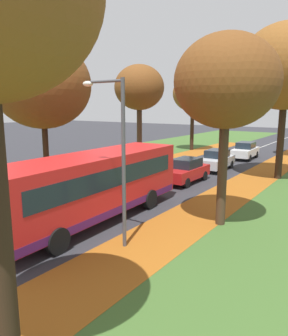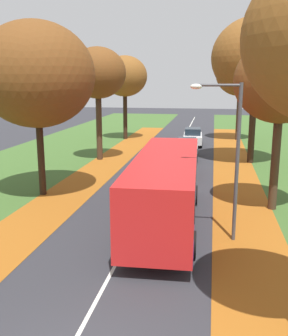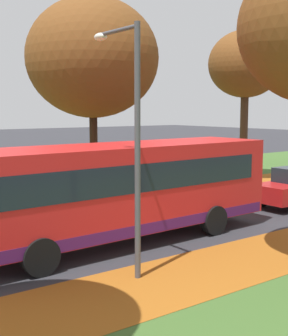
{
  "view_description": "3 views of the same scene",
  "coord_description": "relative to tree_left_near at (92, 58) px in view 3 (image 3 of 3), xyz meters",
  "views": [
    {
      "loc": [
        11.0,
        -0.35,
        5.07
      ],
      "look_at": [
        1.44,
        13.45,
        1.87
      ],
      "focal_mm": 35.0,
      "sensor_mm": 36.0,
      "label": 1
    },
    {
      "loc": [
        3.06,
        -6.18,
        6.09
      ],
      "look_at": [
        0.13,
        10.45,
        2.29
      ],
      "focal_mm": 42.0,
      "sensor_mm": 36.0,
      "label": 2
    },
    {
      "loc": [
        12.82,
        2.22,
        4.04
      ],
      "look_at": [
        1.42,
        10.59,
        2.25
      ],
      "focal_mm": 50.0,
      "sensor_mm": 36.0,
      "label": 3
    }
  ],
  "objects": [
    {
      "name": "tree_left_near",
      "position": [
        0.0,
        0.0,
        0.0
      ],
      "size": [
        5.99,
        5.99,
        9.03
      ],
      "color": "black",
      "rests_on": "ground"
    },
    {
      "name": "bus",
      "position": [
        7.1,
        -3.24,
        -4.62
      ],
      "size": [
        2.92,
        10.48,
        2.98
      ],
      "color": "red",
      "rests_on": "ground"
    },
    {
      "name": "streetlamp_right",
      "position": [
        9.59,
        -4.58,
        -2.59
      ],
      "size": [
        1.89,
        0.28,
        6.0
      ],
      "color": "#47474C",
      "rests_on": "ground"
    },
    {
      "name": "grass_verge_left",
      "position": [
        -3.28,
        6.91,
        -6.32
      ],
      "size": [
        12.0,
        90.0,
        0.01
      ],
      "primitive_type": "cube",
      "color": "#3D6028",
      "rests_on": "ground"
    },
    {
      "name": "tree_left_mid",
      "position": [
        0.35,
        9.79,
        0.21
      ],
      "size": [
        4.23,
        4.23,
        8.5
      ],
      "color": "#422D1E",
      "rests_on": "ground"
    },
    {
      "name": "leaf_litter_left",
      "position": [
        1.32,
        0.91,
        -6.31
      ],
      "size": [
        2.8,
        60.0,
        0.0
      ],
      "primitive_type": "cube",
      "color": "#9E5619",
      "rests_on": "grass_verge_left"
    }
  ]
}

